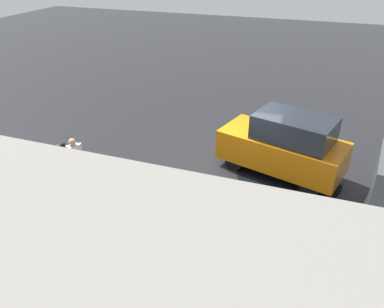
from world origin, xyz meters
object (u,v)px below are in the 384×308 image
pedestrian (75,158)px  sign_post (64,174)px  fire_hydrant (94,184)px  moving_hatchback (285,145)px

pedestrian → sign_post: size_ratio=0.68×
pedestrian → sign_post: (-0.94, 1.66, 0.62)m
fire_hydrant → pedestrian: 1.01m
pedestrian → fire_hydrant: bearing=157.7°
moving_hatchback → pedestrian: (5.85, 2.86, -0.07)m
moving_hatchback → pedestrian: moving_hatchback is taller
moving_hatchback → sign_post: sign_post is taller
sign_post → pedestrian: bearing=-60.4°
fire_hydrant → pedestrian: size_ratio=0.50×
fire_hydrant → pedestrian: (0.78, -0.32, 0.56)m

